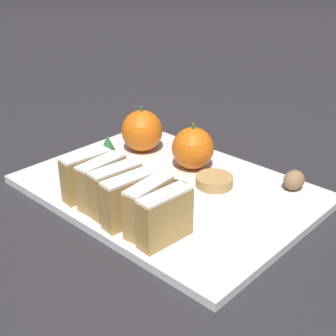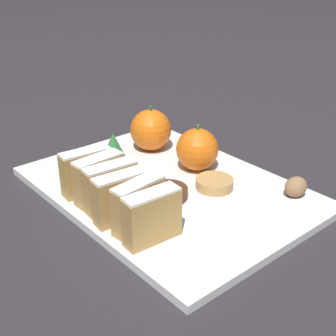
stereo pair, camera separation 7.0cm
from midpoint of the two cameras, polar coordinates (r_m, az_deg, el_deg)
name	(u,v)px [view 2 (the right image)]	position (r m, az deg, el deg)	size (l,w,h in m)	color
ground_plane	(168,192)	(0.72, 2.79, -3.05)	(6.00, 6.00, 0.00)	#28262B
serving_platter	(168,189)	(0.72, 2.80, -2.64)	(0.31, 0.43, 0.01)	white
stollen_slice_front	(152,217)	(0.58, 1.55, -6.07)	(0.08, 0.03, 0.07)	tan
stollen_slice_second	(139,206)	(0.60, -0.24, -4.72)	(0.08, 0.03, 0.07)	tan
stollen_slice_third	(121,198)	(0.62, -2.53, -3.71)	(0.08, 0.03, 0.07)	tan
stollen_slice_fourth	(111,187)	(0.64, -3.84, -2.45)	(0.08, 0.03, 0.07)	tan
stollen_slice_fifth	(99,179)	(0.67, -5.44, -1.42)	(0.08, 0.03, 0.07)	tan
stollen_slice_sixth	(87,172)	(0.69, -7.05, -0.51)	(0.08, 0.03, 0.07)	tan
orange_near	(197,149)	(0.76, 6.24, 2.22)	(0.07, 0.07, 0.08)	orange
orange_far	(151,130)	(0.83, 0.31, 4.63)	(0.07, 0.07, 0.08)	orange
walnut	(296,187)	(0.72, 18.07, -2.25)	(0.04, 0.03, 0.03)	#8E6B47
chocolate_cookie	(168,193)	(0.68, 2.95, -3.11)	(0.06, 0.06, 0.02)	#472819
gingerbread_cookie	(214,183)	(0.71, 8.50, -1.95)	(0.06, 0.06, 0.02)	tan
evergreen_sprig	(114,149)	(0.77, -4.06, 2.24)	(0.05, 0.05, 0.06)	#2D7538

